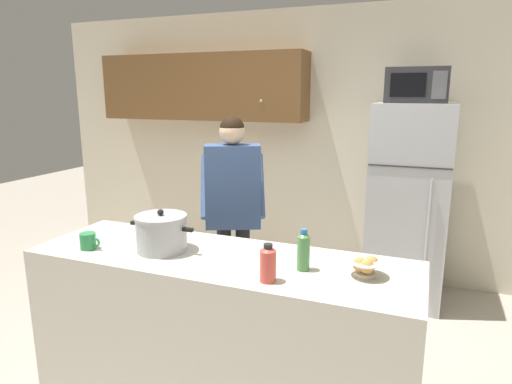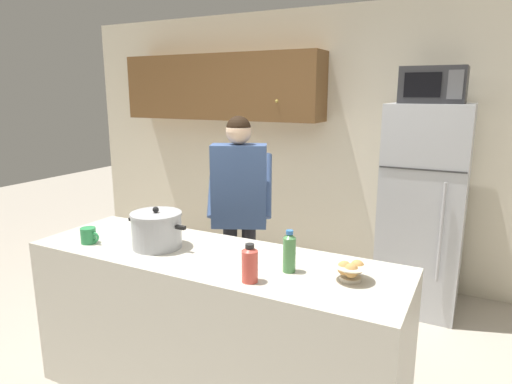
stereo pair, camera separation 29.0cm
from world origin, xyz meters
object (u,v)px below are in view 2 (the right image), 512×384
refrigerator (423,209)px  bottle_near_edge (289,252)px  microwave (434,85)px  cooking_pot (157,230)px  bottle_mid_counter (250,263)px  person_near_pot (239,197)px  coffee_mug (89,236)px  bread_bowl (351,271)px

refrigerator → bottle_near_edge: 1.92m
microwave → bottle_near_edge: bearing=-102.7°
cooking_pot → bottle_mid_counter: size_ratio=2.15×
cooking_pot → bottle_near_edge: (0.83, 0.02, 0.00)m
cooking_pot → bottle_mid_counter: 0.74m
person_near_pot → bottle_near_edge: size_ratio=7.52×
refrigerator → coffee_mug: bearing=-129.3°
bottle_mid_counter → bottle_near_edge: bearing=59.1°
cooking_pot → coffee_mug: cooking_pot is taller
person_near_pot → cooking_pot: (-0.01, -0.95, 0.00)m
person_near_pot → refrigerator: bearing=37.2°
bottle_near_edge → bottle_mid_counter: bearing=-120.9°
microwave → bottle_mid_counter: (-0.53, -2.05, -0.85)m
person_near_pot → bread_bowl: person_near_pot is taller
person_near_pot → coffee_mug: person_near_pot is taller
cooking_pot → microwave: bearing=56.2°
coffee_mug → bottle_mid_counter: bottle_mid_counter is taller
refrigerator → person_near_pot: 1.56m
refrigerator → microwave: size_ratio=3.59×
microwave → bottle_near_edge: size_ratio=2.20×
bread_bowl → bottle_near_edge: (-0.31, -0.03, 0.05)m
refrigerator → coffee_mug: (-1.66, -2.02, 0.11)m
refrigerator → bottle_near_edge: bearing=-102.5°
microwave → cooking_pot: size_ratio=1.18×
bottle_near_edge → coffee_mug: bearing=-172.9°
microwave → bottle_mid_counter: 2.28m
refrigerator → person_near_pot: bearing=-142.8°
coffee_mug → bread_bowl: bread_bowl is taller
bread_bowl → microwave: bearing=86.6°
person_near_pot → bottle_mid_counter: 1.33m
microwave → bottle_near_edge: microwave is taller
refrigerator → bottle_mid_counter: refrigerator is taller
person_near_pot → bottle_mid_counter: person_near_pot is taller
refrigerator → microwave: (0.00, -0.02, 1.00)m
refrigerator → microwave: microwave is taller
refrigerator → bread_bowl: refrigerator is taller
bread_bowl → person_near_pot: bearing=141.3°
cooking_pot → coffee_mug: 0.44m
refrigerator → bottle_mid_counter: 2.14m
cooking_pot → bottle_near_edge: bearing=1.2°
refrigerator → microwave: 1.00m
refrigerator → bread_bowl: size_ratio=9.19×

